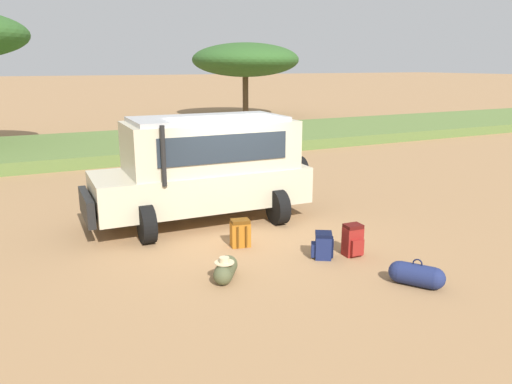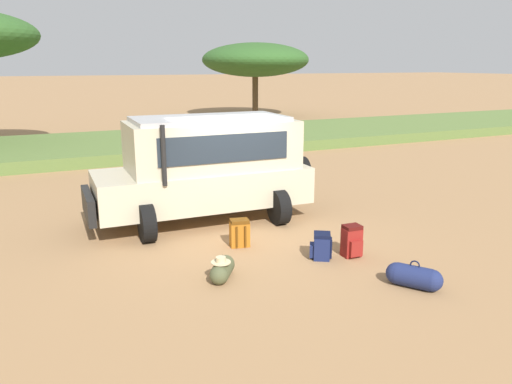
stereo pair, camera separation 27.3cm
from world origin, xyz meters
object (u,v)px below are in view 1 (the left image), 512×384
backpack_beside_front_wheel (323,246)px  duffel_bag_soft_canvas (417,275)px  duffel_bag_low_black_case (226,269)px  backpack_near_rear_wheel (240,233)px  safari_vehicle (205,167)px  acacia_tree_centre_back (245,60)px  backpack_cluster_center (353,240)px

backpack_beside_front_wheel → duffel_bag_soft_canvas: (0.73, -1.72, -0.06)m
duffel_bag_low_black_case → backpack_near_rear_wheel: bearing=56.6°
safari_vehicle → duffel_bag_soft_canvas: safari_vehicle is taller
duffel_bag_soft_canvas → acacia_tree_centre_back: bearing=70.8°
duffel_bag_low_black_case → acacia_tree_centre_back: size_ratio=0.10×
backpack_beside_front_wheel → backpack_near_rear_wheel: (-1.15, 1.27, 0.03)m
backpack_beside_front_wheel → duffel_bag_soft_canvas: 1.87m
backpack_near_rear_wheel → duffel_bag_low_black_case: size_ratio=0.78×
backpack_near_rear_wheel → acacia_tree_centre_back: bearing=64.7°
backpack_near_rear_wheel → duffel_bag_low_black_case: 1.62m
backpack_beside_front_wheel → duffel_bag_soft_canvas: bearing=-67.2°
backpack_beside_front_wheel → duffel_bag_low_black_case: (-2.04, -0.07, -0.07)m
safari_vehicle → backpack_cluster_center: size_ratio=8.62×
backpack_beside_front_wheel → acacia_tree_centre_back: 26.72m
safari_vehicle → duffel_bag_soft_canvas: (1.87, -4.96, -1.11)m
backpack_beside_front_wheel → acacia_tree_centre_back: bearing=68.1°
safari_vehicle → duffel_bag_soft_canvas: bearing=-69.4°
acacia_tree_centre_back → backpack_beside_front_wheel: bearing=-111.9°
backpack_cluster_center → duffel_bag_soft_canvas: size_ratio=0.74×
backpack_beside_front_wheel → duffel_bag_low_black_case: 2.04m
backpack_cluster_center → duffel_bag_soft_canvas: backpack_cluster_center is taller
duffel_bag_soft_canvas → safari_vehicle: bearing=110.6°
acacia_tree_centre_back → duffel_bag_soft_canvas: bearing=-109.2°
duffel_bag_low_black_case → acacia_tree_centre_back: 27.61m
safari_vehicle → backpack_near_rear_wheel: size_ratio=9.47×
duffel_bag_low_black_case → acacia_tree_centre_back: bearing=64.2°
backpack_cluster_center → safari_vehicle: bearing=117.2°
backpack_cluster_center → acacia_tree_centre_back: acacia_tree_centre_back is taller
backpack_beside_front_wheel → backpack_near_rear_wheel: backpack_near_rear_wheel is taller
duffel_bag_low_black_case → backpack_cluster_center: bearing=-1.6°
backpack_beside_front_wheel → backpack_cluster_center: size_ratio=0.81×
backpack_near_rear_wheel → safari_vehicle: bearing=89.8°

